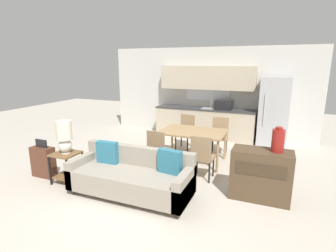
% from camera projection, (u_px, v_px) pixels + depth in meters
% --- Properties ---
extents(ground_plane, '(20.00, 20.00, 0.00)m').
position_uv_depth(ground_plane, '(136.00, 202.00, 4.28)').
color(ground_plane, beige).
extents(wall_back, '(6.40, 0.07, 2.70)m').
position_uv_depth(wall_back, '(208.00, 92.00, 8.13)').
color(wall_back, silver).
rests_on(wall_back, ground_plane).
extents(kitchen_counter, '(3.02, 0.65, 2.15)m').
position_uv_depth(kitchen_counter, '(206.00, 110.00, 7.97)').
color(kitchen_counter, beige).
rests_on(kitchen_counter, ground_plane).
extents(refrigerator, '(0.76, 0.73, 1.88)m').
position_uv_depth(refrigerator, '(274.00, 111.00, 7.15)').
color(refrigerator, '#B7BABC').
rests_on(refrigerator, ground_plane).
extents(dining_table, '(1.46, 0.98, 0.73)m').
position_uv_depth(dining_table, '(193.00, 133.00, 5.93)').
color(dining_table, tan).
rests_on(dining_table, ground_plane).
extents(couch, '(2.09, 0.80, 0.85)m').
position_uv_depth(couch, '(132.00, 176.00, 4.48)').
color(couch, '#3D2D1E').
rests_on(couch, ground_plane).
extents(side_table, '(0.45, 0.45, 0.59)m').
position_uv_depth(side_table, '(66.00, 163.00, 4.93)').
color(side_table, brown).
rests_on(side_table, ground_plane).
extents(table_lamp, '(0.28, 0.28, 0.61)m').
position_uv_depth(table_lamp, '(64.00, 136.00, 4.80)').
color(table_lamp, silver).
rests_on(table_lamp, side_table).
extents(credenza, '(0.95, 0.46, 0.85)m').
position_uv_depth(credenza, '(261.00, 175.00, 4.33)').
color(credenza, brown).
rests_on(credenza, ground_plane).
extents(vase, '(0.19, 0.19, 0.40)m').
position_uv_depth(vase, '(278.00, 140.00, 4.13)').
color(vase, maroon).
rests_on(vase, credenza).
extents(dining_chair_far_right, '(0.47, 0.47, 0.90)m').
position_uv_depth(dining_chair_far_right, '(220.00, 134.00, 6.55)').
color(dining_chair_far_right, '#997A56').
rests_on(dining_chair_far_right, ground_plane).
extents(dining_chair_far_left, '(0.46, 0.46, 0.90)m').
position_uv_depth(dining_chair_far_left, '(186.00, 130.00, 6.93)').
color(dining_chair_far_left, '#997A56').
rests_on(dining_chair_far_left, ground_plane).
extents(dining_chair_near_right, '(0.42, 0.42, 0.90)m').
position_uv_depth(dining_chair_near_right, '(202.00, 155.00, 5.02)').
color(dining_chair_near_right, '#997A56').
rests_on(dining_chair_near_right, ground_plane).
extents(dining_chair_near_left, '(0.45, 0.45, 0.90)m').
position_uv_depth(dining_chair_near_left, '(159.00, 149.00, 5.40)').
color(dining_chair_near_left, '#997A56').
rests_on(dining_chair_near_left, ground_plane).
extents(suitcase, '(0.46, 0.22, 0.77)m').
position_uv_depth(suitcase, '(43.00, 162.00, 5.22)').
color(suitcase, brown).
rests_on(suitcase, ground_plane).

